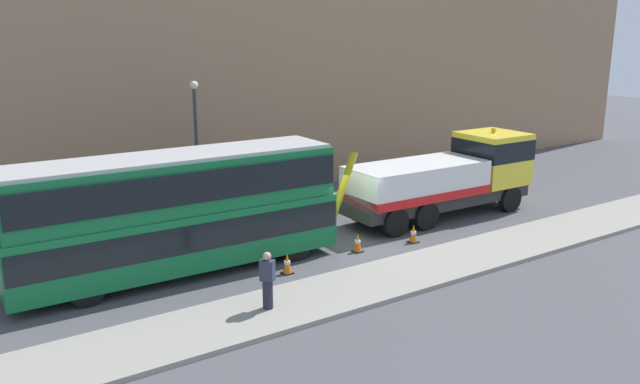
# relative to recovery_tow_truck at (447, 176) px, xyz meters

# --- Properties ---
(ground_plane) EXTENTS (120.00, 120.00, 0.00)m
(ground_plane) POSITION_rel_recovery_tow_truck_xyz_m (-5.91, -0.27, -1.76)
(ground_plane) COLOR #4C4C51
(near_kerb) EXTENTS (60.00, 2.80, 0.15)m
(near_kerb) POSITION_rel_recovery_tow_truck_xyz_m (-5.91, -4.47, -1.68)
(near_kerb) COLOR gray
(near_kerb) RESTS_ON ground_plane
(building_facade) EXTENTS (60.00, 1.50, 16.00)m
(building_facade) POSITION_rel_recovery_tow_truck_xyz_m (-5.91, 8.59, 6.31)
(building_facade) COLOR #9E7A5B
(building_facade) RESTS_ON ground_plane
(recovery_tow_truck) EXTENTS (10.17, 2.82, 3.67)m
(recovery_tow_truck) POSITION_rel_recovery_tow_truck_xyz_m (0.00, 0.00, 0.00)
(recovery_tow_truck) COLOR #2D2D2D
(recovery_tow_truck) RESTS_ON ground_plane
(double_decker_bus) EXTENTS (11.09, 2.77, 4.06)m
(double_decker_bus) POSITION_rel_recovery_tow_truck_xyz_m (-12.34, 0.01, 0.47)
(double_decker_bus) COLOR #146B38
(double_decker_bus) RESTS_ON ground_plane
(pedestrian_onlooker) EXTENTS (0.45, 0.47, 1.71)m
(pedestrian_onlooker) POSITION_rel_recovery_tow_truck_xyz_m (-11.46, -4.40, -0.77)
(pedestrian_onlooker) COLOR #232333
(pedestrian_onlooker) RESTS_ON near_kerb
(traffic_cone_near_bus) EXTENTS (0.36, 0.36, 0.72)m
(traffic_cone_near_bus) POSITION_rel_recovery_tow_truck_xyz_m (-9.41, -2.07, -1.42)
(traffic_cone_near_bus) COLOR orange
(traffic_cone_near_bus) RESTS_ON ground_plane
(traffic_cone_midway) EXTENTS (0.36, 0.36, 0.72)m
(traffic_cone_midway) POSITION_rel_recovery_tow_truck_xyz_m (-6.14, -1.66, -1.42)
(traffic_cone_midway) COLOR orange
(traffic_cone_midway) RESTS_ON ground_plane
(traffic_cone_near_truck) EXTENTS (0.36, 0.36, 0.72)m
(traffic_cone_near_truck) POSITION_rel_recovery_tow_truck_xyz_m (-3.71, -2.01, -1.42)
(traffic_cone_near_truck) COLOR orange
(traffic_cone_near_truck) RESTS_ON ground_plane
(street_lamp) EXTENTS (0.36, 0.36, 5.83)m
(street_lamp) POSITION_rel_recovery_tow_truck_xyz_m (-8.85, 6.40, 1.71)
(street_lamp) COLOR #38383D
(street_lamp) RESTS_ON ground_plane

